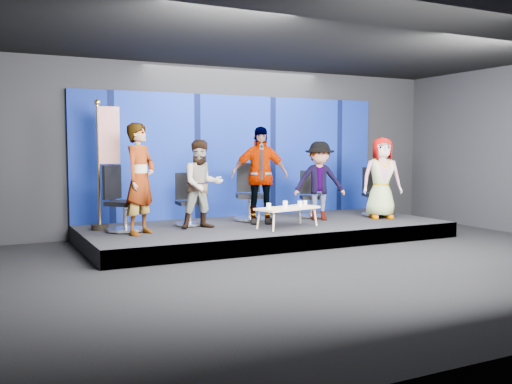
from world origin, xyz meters
The scene contains 21 objects.
ground centered at (0.00, 0.00, 0.00)m, with size 10.00×10.00×0.00m, color black.
room_walls centered at (0.00, 0.00, 2.43)m, with size 10.02×8.02×3.51m.
riser centered at (0.00, 2.50, 0.15)m, with size 7.00×3.00×0.30m, color black.
backdrop centered at (0.00, 3.95, 1.60)m, with size 7.00×0.08×2.60m, color #06124E.
chair_a centered at (-2.77, 2.72, 0.69)m, with size 0.94×0.94×1.18m.
panelist_a centered at (-2.56, 2.25, 1.25)m, with size 0.70×0.46×1.91m, color black.
chair_b centered at (-1.44, 2.95, 0.63)m, with size 0.60×0.60×1.01m.
panelist_b centered at (-1.36, 2.46, 1.11)m, with size 0.79×0.62×1.63m, color black.
chair_c centered at (-0.08, 3.11, 0.68)m, with size 0.84×0.84×1.17m.
panelist_c centered at (-0.10, 2.61, 1.25)m, with size 1.11×0.46×1.89m, color black.
chair_d centered at (1.33, 3.01, 0.63)m, with size 0.73×0.73×0.99m.
panelist_d centered at (1.23, 2.52, 1.10)m, with size 1.04×0.60×1.61m, color black.
chair_e centered at (2.75, 2.66, 0.65)m, with size 0.76×0.76×1.05m.
panelist_e centered at (2.56, 2.19, 1.15)m, with size 0.83×0.54×1.70m, color black.
coffee_table centered at (0.11, 1.87, 0.65)m, with size 1.33×0.82×0.38m.
mug_a centered at (-0.32, 1.81, 0.73)m, with size 0.08×0.08×0.10m, color white.
mug_b centered at (-0.01, 1.74, 0.73)m, with size 0.08×0.08×0.09m, color white.
mug_c centered at (0.15, 2.02, 0.73)m, with size 0.09×0.09×0.10m, color white.
mug_d centered at (0.37, 1.85, 0.73)m, with size 0.09×0.09×0.11m, color white.
mug_e centered at (0.63, 2.09, 0.72)m, with size 0.07×0.07×0.09m, color white.
flag_stand centered at (-2.97, 3.09, 1.54)m, with size 0.53×0.31×2.35m.
Camera 1 is at (-5.11, -7.32, 1.80)m, focal length 40.00 mm.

